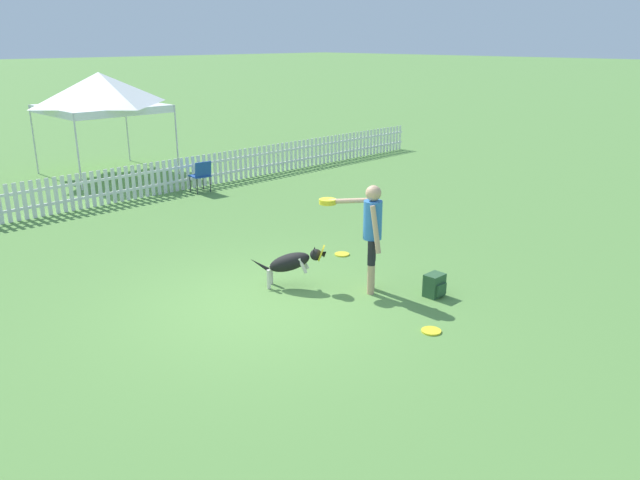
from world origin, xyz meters
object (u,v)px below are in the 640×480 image
Objects in this scene: backpack_on_grass at (435,285)px; folding_chair_center at (201,174)px; handler_person at (369,225)px; frisbee_near_handler at (431,331)px; frisbee_near_dog at (277,266)px; canopy_tent_secondary at (100,92)px; frisbee_midfield at (342,254)px; leaping_dog at (292,262)px.

folding_chair_center is (1.29, 8.09, 0.31)m from backpack_on_grass.
handler_person is 2.09× the size of folding_chair_center.
folding_chair_center reaches higher than frisbee_near_handler.
canopy_tent_secondary is (1.53, 9.25, 2.29)m from frisbee_near_dog.
handler_person is 6.26× the size of frisbee_near_handler.
handler_person is at bearing -79.80° from frisbee_near_dog.
canopy_tent_secondary reaches higher than frisbee_near_handler.
canopy_tent_secondary reaches higher than frisbee_midfield.
frisbee_near_handler is 1.00× the size of frisbee_near_dog.
frisbee_near_handler and frisbee_midfield have the same top height.
frisbee_near_handler is 9.09m from folding_chair_center.
handler_person is 6.26× the size of frisbee_midfield.
leaping_dog reaches higher than frisbee_near_handler.
frisbee_near_dog is at bearing 108.67° from backpack_on_grass.
canopy_tent_secondary is (1.21, 11.02, 1.24)m from handler_person.
folding_chair_center is (0.93, 5.80, 0.47)m from frisbee_midfield.
frisbee_midfield is 5.89m from folding_chair_center.
leaping_dog reaches higher than frisbee_midfield.
frisbee_midfield is at bearing 64.99° from frisbee_near_handler.
frisbee_near_dog is (0.14, 3.31, 0.00)m from frisbee_near_handler.
handler_person is 7.49m from folding_chair_center.
folding_chair_center is (2.60, 6.33, 0.05)m from leaping_dog.
frisbee_near_handler is at bearing 58.06° from leaping_dog.
frisbee_near_dog is at bearing 87.55° from frisbee_near_handler.
frisbee_near_handler is 3.32m from frisbee_near_dog.
frisbee_near_handler is 0.09× the size of canopy_tent_secondary.
canopy_tent_secondary is at bearing -75.03° from folding_chair_center.
frisbee_near_handler is at bearing 80.51° from folding_chair_center.
backpack_on_grass reaches higher than frisbee_near_handler.
canopy_tent_secondary is at bearing 86.89° from backpack_on_grass.
leaping_dog is 1.29× the size of folding_chair_center.
backpack_on_grass is at bearing -99.03° from frisbee_midfield.
frisbee_near_handler is (0.28, -2.45, -0.41)m from leaping_dog.
handler_person is 11.16m from canopy_tent_secondary.
frisbee_near_handler is (-0.46, -1.54, -1.05)m from handler_person.
frisbee_near_dog is at bearing -99.39° from canopy_tent_secondary.
frisbee_near_handler is at bearing -145.98° from backpack_on_grass.
backpack_on_grass is (-0.36, -2.29, 0.16)m from frisbee_midfield.
canopy_tent_secondary is at bearing 82.42° from frisbee_near_handler.
canopy_tent_secondary is at bearing -139.42° from leaping_dog.
frisbee_midfield is 2.32m from backpack_on_grass.
frisbee_near_dog is 0.33× the size of folding_chair_center.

